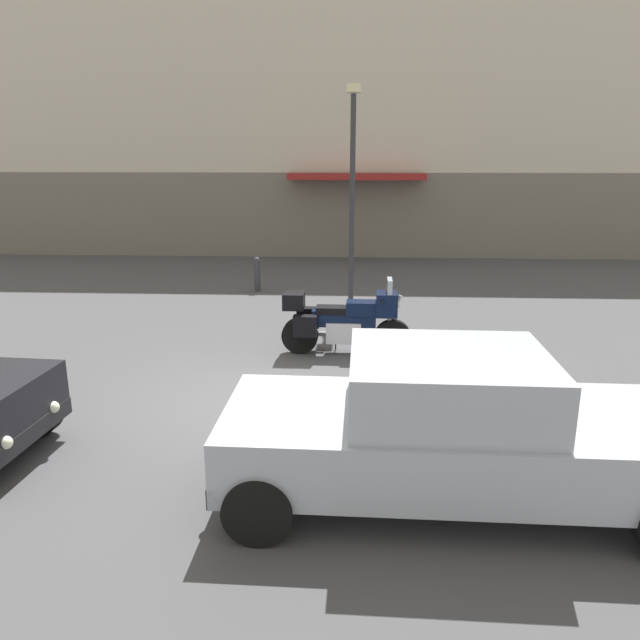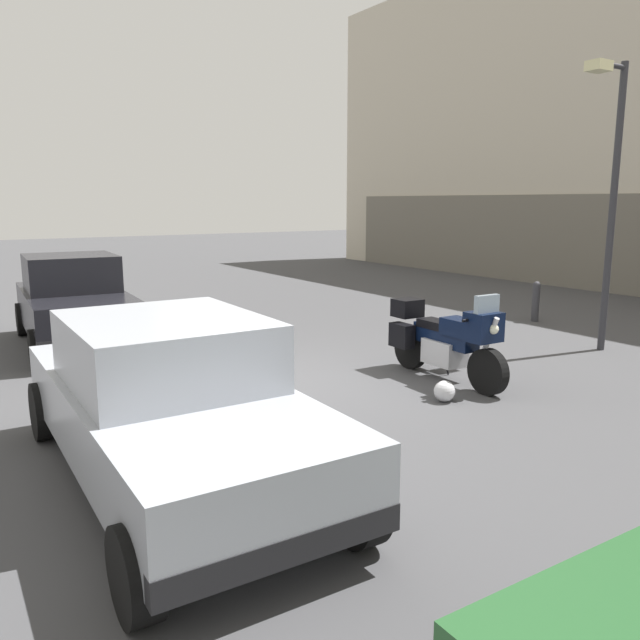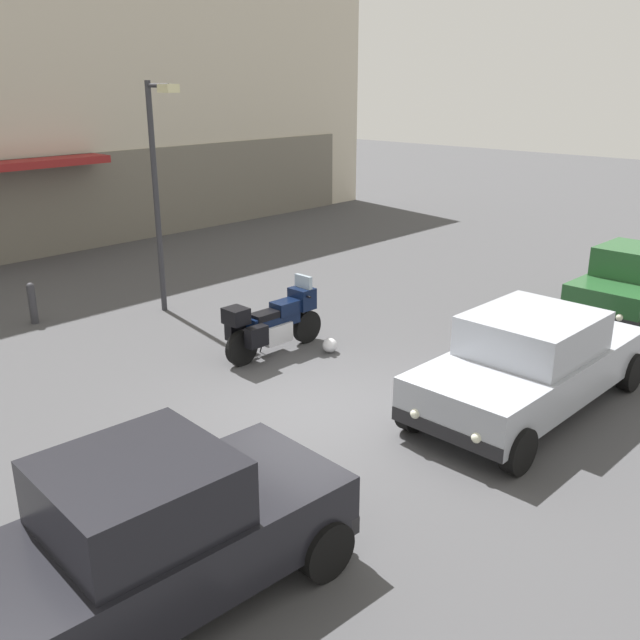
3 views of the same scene
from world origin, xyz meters
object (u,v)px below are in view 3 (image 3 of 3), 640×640
(motorcycle, at_px, (273,322))
(car_sedan_far, at_px, (531,362))
(bollard_curbside, at_px, (32,302))
(helmet, at_px, (330,345))
(streetlamp_curbside, at_px, (159,177))
(car_compact_side, at_px, (634,284))
(car_hatchback_near, at_px, (153,536))

(motorcycle, height_order, car_sedan_far, car_sedan_far)
(motorcycle, distance_m, bollard_curbside, 5.41)
(helmet, relative_size, streetlamp_curbside, 0.06)
(motorcycle, xyz_separation_m, car_sedan_far, (1.10, -4.55, 0.16))
(car_compact_side, distance_m, streetlamp_curbside, 10.20)
(motorcycle, bearing_deg, bollard_curbside, 116.10)
(car_hatchback_near, bearing_deg, motorcycle, 41.05)
(car_compact_side, xyz_separation_m, streetlamp_curbside, (-6.45, 7.60, 2.17))
(bollard_curbside, bearing_deg, car_hatchback_near, -108.89)
(car_compact_side, distance_m, bollard_curbside, 12.60)
(motorcycle, bearing_deg, helmet, -42.21)
(helmet, xyz_separation_m, car_hatchback_near, (-6.07, -3.31, 0.67))
(motorcycle, height_order, car_hatchback_near, car_hatchback_near)
(car_hatchback_near, xyz_separation_m, streetlamp_curbside, (5.45, 7.57, 2.13))
(bollard_curbside, bearing_deg, helmet, -61.85)
(car_sedan_far, height_order, bollard_curbside, car_sedan_far)
(car_sedan_far, relative_size, car_compact_side, 1.32)
(car_compact_side, bearing_deg, car_sedan_far, 6.23)
(motorcycle, height_order, car_compact_side, car_compact_side)
(motorcycle, distance_m, car_sedan_far, 4.68)
(helmet, height_order, streetlamp_curbside, streetlamp_curbside)
(motorcycle, xyz_separation_m, streetlamp_curbside, (0.13, 3.54, 2.32))
(car_hatchback_near, distance_m, car_compact_side, 11.90)
(car_hatchback_near, bearing_deg, helmet, 32.48)
(bollard_curbside, bearing_deg, car_compact_side, -45.44)
(car_sedan_far, bearing_deg, car_hatchback_near, -3.45)
(streetlamp_curbside, bearing_deg, motorcycle, -92.09)
(car_sedan_far, distance_m, bollard_curbside, 10.05)
(car_sedan_far, distance_m, car_compact_side, 5.50)
(helmet, distance_m, car_hatchback_near, 6.95)
(helmet, bearing_deg, car_hatchback_near, -151.44)
(car_sedan_far, height_order, car_compact_side, same)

